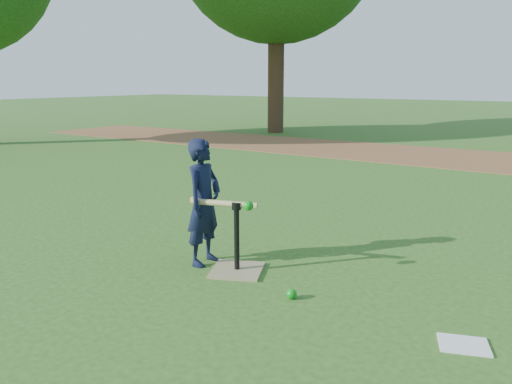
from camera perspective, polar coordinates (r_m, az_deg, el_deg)
The scene contains 7 objects.
ground at distance 4.53m, azimuth 1.67°, elevation -8.33°, with size 80.00×80.00×0.00m, color #285116.
dirt_strip at distance 11.43m, azimuth 21.89°, elevation 3.63°, with size 24.00×3.00×0.01m, color brown.
child at distance 4.44m, azimuth -5.99°, elevation -1.18°, with size 0.41×0.27×1.13m, color black.
wiffle_ball_ground at distance 3.86m, azimuth 4.09°, elevation -11.54°, with size 0.08×0.08×0.08m, color #0B8113.
clipboard at distance 3.51m, azimuth 22.66°, elevation -15.81°, with size 0.30×0.23×0.01m, color silver.
batting_tee at distance 4.35m, azimuth -2.19°, elevation -7.68°, with size 0.56×0.56×0.61m.
swing_action at distance 4.22m, azimuth -3.53°, elevation -1.33°, with size 0.68×0.22×0.11m.
Camera 1 is at (2.21, -3.60, 1.62)m, focal length 35.00 mm.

